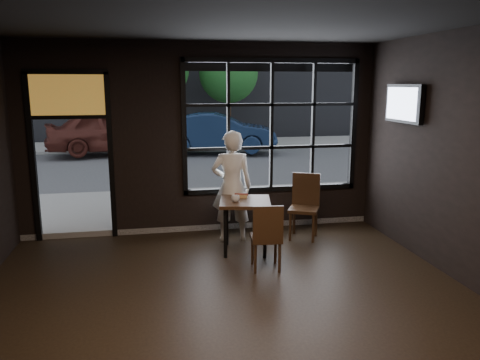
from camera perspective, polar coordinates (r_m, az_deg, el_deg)
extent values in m
cube|color=black|center=(5.06, 0.24, -18.27)|extent=(6.00, 7.00, 0.02)
cube|color=black|center=(4.44, 0.27, 20.64)|extent=(6.00, 7.00, 0.02)
cube|color=black|center=(8.10, 3.86, 6.55)|extent=(3.06, 0.12, 2.28)
cube|color=orange|center=(7.91, -20.26, 9.74)|extent=(1.20, 0.06, 0.70)
cube|color=#545456|center=(28.43, -9.13, 6.39)|extent=(60.00, 41.00, 0.04)
cube|color=black|center=(7.13, 0.63, -5.58)|extent=(0.88, 0.88, 0.81)
cube|color=black|center=(6.46, 3.17, -6.81)|extent=(0.44, 0.44, 0.94)
cube|color=black|center=(7.76, 7.79, -3.29)|extent=(0.62, 0.62, 1.06)
imported|color=silver|center=(7.50, -1.01, -0.78)|extent=(0.70, 0.51, 1.80)
imported|color=silver|center=(6.92, -0.55, -2.28)|extent=(0.16, 0.16, 0.10)
cube|color=black|center=(7.56, 19.38, 8.78)|extent=(0.11, 0.98, 0.57)
imported|color=#142442|center=(16.95, -2.74, 5.82)|extent=(4.43, 2.20, 1.39)
imported|color=#522119|center=(17.30, -15.36, 5.76)|extent=(4.75, 2.61, 1.53)
cylinder|color=#332114|center=(18.86, -10.02, 7.41)|extent=(0.21, 0.21, 2.36)
sphere|color=#246325|center=(18.83, -10.23, 13.25)|extent=(2.57, 2.57, 2.57)
cylinder|color=#332114|center=(19.82, -1.40, 7.60)|extent=(0.20, 0.20, 2.23)
sphere|color=#2D5B1F|center=(19.78, -1.42, 12.88)|extent=(2.44, 2.44, 2.44)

